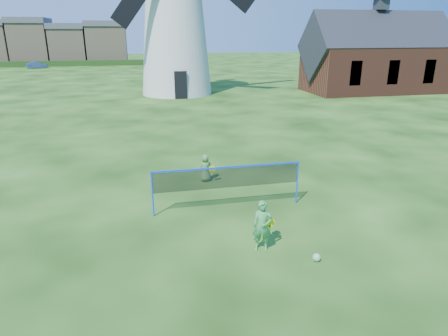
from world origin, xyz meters
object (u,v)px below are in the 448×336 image
windmill (175,17)px  play_ball (317,257)px  chapel (375,58)px  badminton_net (228,178)px  player_boy (206,168)px  player_girl (262,226)px  car_right (37,65)px

windmill → play_ball: 31.89m
chapel → badminton_net: bearing=-130.1°
badminton_net → play_ball: bearing=-66.7°
chapel → play_ball: size_ratio=63.62×
play_ball → player_boy: bearing=105.8°
badminton_net → player_girl: bearing=-83.0°
windmill → chapel: (19.72, -2.66, -3.80)m
windmill → badminton_net: (-1.15, -27.43, -5.99)m
windmill → badminton_net: 28.10m
play_ball → car_right: (-20.79, 66.01, 0.43)m
windmill → chapel: windmill is taller
car_right → windmill: bearing=-157.5°
player_girl → player_boy: bearing=114.4°
player_boy → play_ball: 6.78m
windmill → chapel: 20.26m
player_girl → play_ball: size_ratio=6.64×
badminton_net → car_right: badminton_net is taller
player_girl → car_right: player_girl is taller
player_girl → chapel: bearing=71.6°
chapel → car_right: bearing=136.9°
player_boy → car_right: (-18.95, 59.50, -0.01)m
player_boy → car_right: player_boy is taller
player_girl → player_boy: 5.67m
car_right → player_girl: bearing=-171.0°
windmill → play_ball: (0.43, -31.10, -7.02)m
player_girl → car_right: (-19.55, 65.13, -0.19)m
play_ball → chapel: bearing=55.9°
badminton_net → play_ball: 4.13m
player_boy → windmill: bearing=-94.2°
chapel → player_girl: (-20.53, -27.57, -2.60)m
car_right → player_boy: bearing=-170.0°
player_girl → play_ball: bearing=-17.0°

